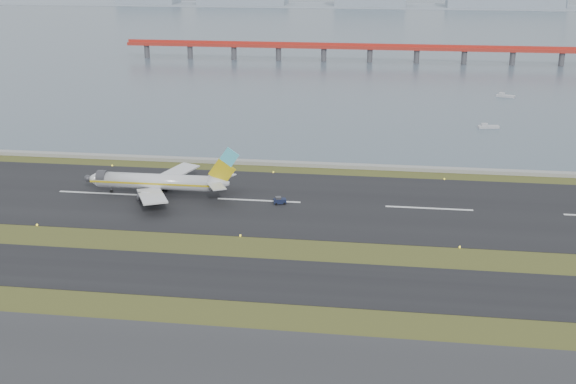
{
  "coord_description": "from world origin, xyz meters",
  "views": [
    {
      "loc": [
        28.74,
        -129.57,
        57.78
      ],
      "look_at": [
        8.1,
        22.0,
        5.33
      ],
      "focal_mm": 45.0,
      "sensor_mm": 36.0,
      "label": 1
    }
  ],
  "objects": [
    {
      "name": "ground",
      "position": [
        0.0,
        0.0,
        0.0
      ],
      "size": [
        1000.0,
        1000.0,
        0.0
      ],
      "primitive_type": "plane",
      "color": "#364318",
      "rests_on": "ground"
    },
    {
      "name": "taxiway_strip",
      "position": [
        0.0,
        -12.0,
        0.05
      ],
      "size": [
        1000.0,
        18.0,
        0.1
      ],
      "primitive_type": "cube",
      "color": "black",
      "rests_on": "ground"
    },
    {
      "name": "runway_strip",
      "position": [
        0.0,
        30.0,
        0.05
      ],
      "size": [
        1000.0,
        45.0,
        0.1
      ],
      "primitive_type": "cube",
      "color": "black",
      "rests_on": "ground"
    },
    {
      "name": "seawall",
      "position": [
        0.0,
        60.0,
        0.5
      ],
      "size": [
        1000.0,
        2.5,
        1.0
      ],
      "primitive_type": "cube",
      "color": "gray",
      "rests_on": "ground"
    },
    {
      "name": "bay_water",
      "position": [
        0.0,
        460.0,
        0.0
      ],
      "size": [
        1400.0,
        800.0,
        1.3
      ],
      "primitive_type": "cube",
      "color": "#475765",
      "rests_on": "ground"
    },
    {
      "name": "red_pier",
      "position": [
        20.0,
        250.0,
        7.28
      ],
      "size": [
        260.0,
        5.0,
        10.2
      ],
      "color": "red",
      "rests_on": "ground"
    },
    {
      "name": "far_shoreline",
      "position": [
        13.62,
        620.0,
        6.07
      ],
      "size": [
        1400.0,
        80.0,
        60.5
      ],
      "color": "#8C98A5",
      "rests_on": "ground"
    },
    {
      "name": "airliner",
      "position": [
        -24.47,
        30.76,
        3.46
      ],
      "size": [
        38.52,
        32.89,
        12.8
      ],
      "color": "silver",
      "rests_on": "ground"
    },
    {
      "name": "pushback_tug",
      "position": [
        5.25,
        28.38,
        0.89
      ],
      "size": [
        3.21,
        2.39,
        1.83
      ],
      "rotation": [
        0.0,
        0.0,
        0.3
      ],
      "color": "#131A36",
      "rests_on": "ground"
    },
    {
      "name": "workboat_near",
      "position": [
        63.18,
        111.45,
        0.53
      ],
      "size": [
        7.17,
        3.28,
        1.68
      ],
      "rotation": [
        0.0,
        0.0,
        0.17
      ],
      "color": "#B5B5B9",
      "rests_on": "ground"
    },
    {
      "name": "workboat_far",
      "position": [
        76.54,
        165.72,
        0.55
      ],
      "size": [
        7.5,
        4.61,
        1.74
      ],
      "rotation": [
        0.0,
        0.0,
        -0.36
      ],
      "color": "#B5B5B9",
      "rests_on": "ground"
    }
  ]
}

